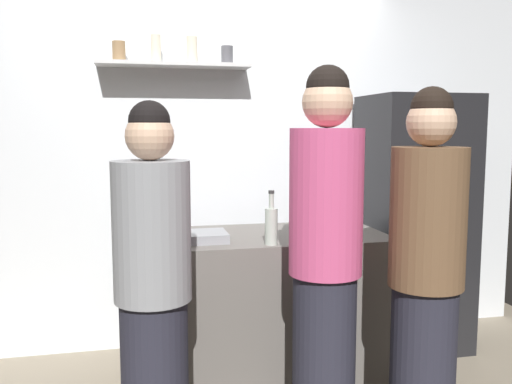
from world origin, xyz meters
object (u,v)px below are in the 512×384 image
Objects in this scene: person_pink_top at (325,262)px; person_brown_jacket at (426,277)px; refrigerator at (413,222)px; wine_bottle_dark_glass at (164,213)px; water_bottle_plastic at (316,214)px; person_grey_hoodie at (153,291)px; wine_bottle_pale_glass at (271,225)px; utensil_holder at (142,237)px; baking_pan at (196,237)px.

person_brown_jacket is (0.43, -0.14, -0.06)m from person_pink_top.
refrigerator is 0.97× the size of person_pink_top.
wine_bottle_dark_glass reaches higher than water_bottle_plastic.
person_pink_top is at bearing 103.96° from person_grey_hoodie.
wine_bottle_dark_glass is at bearing 140.62° from wine_bottle_pale_glass.
utensil_holder is 0.12× the size of person_pink_top.
baking_pan is at bearing -60.41° from wine_bottle_dark_glass.
refrigerator is 7.18× the size of water_bottle_plastic.
person_pink_top reaches higher than water_bottle_plastic.
person_brown_jacket is (0.59, -0.56, -0.17)m from wine_bottle_pale_glass.
person_brown_jacket is (-0.60, -1.21, -0.03)m from refrigerator.
utensil_holder is 0.68m from wine_bottle_pale_glass.
person_pink_top reaches higher than baking_pan.
water_bottle_plastic is (0.74, 0.14, 0.08)m from baking_pan.
wine_bottle_dark_glass is 1.29× the size of water_bottle_plastic.
wine_bottle_dark_glass is (-1.72, -0.21, 0.15)m from refrigerator.
refrigerator is 1.95m from utensil_holder.
utensil_holder is 0.13× the size of person_brown_jacket.
water_bottle_plastic is at bearing -160.44° from person_pink_top.
person_pink_top reaches higher than wine_bottle_pale_glass.
water_bottle_plastic is at bearing 13.46° from utensil_holder.
wine_bottle_pale_glass is 0.77m from person_grey_hoodie.
wine_bottle_pale_glass is 0.47m from water_bottle_plastic.
person_grey_hoodie is at bearing -56.83° from person_pink_top.
person_grey_hoodie is (0.04, -0.45, -0.16)m from utensil_holder.
baking_pan is 0.79m from person_pink_top.
person_pink_top is at bearing -47.19° from baking_pan.
water_bottle_plastic is (1.03, 0.25, 0.05)m from utensil_holder.
refrigerator is 1.35m from person_brown_jacket.
refrigerator is 5.58× the size of wine_bottle_dark_glass.
wine_bottle_dark_glass is at bearing 119.59° from baking_pan.
refrigerator reaches higher than wine_bottle_pale_glass.
wine_bottle_dark_glass reaches higher than wine_bottle_pale_glass.
wine_bottle_dark_glass is 0.90m from water_bottle_plastic.
utensil_holder is (-1.86, -0.58, 0.09)m from refrigerator.
person_brown_jacket is at bearing -26.25° from utensil_holder.
person_pink_top is at bearing -50.93° from wine_bottle_dark_glass.
refrigerator is 1.06× the size of person_grey_hoodie.
wine_bottle_dark_glass is at bearing -105.93° from person_pink_top.
wine_bottle_dark_glass reaches higher than utensil_holder.
utensil_holder is (-0.29, -0.10, 0.03)m from baking_pan.
person_pink_top reaches higher than person_grey_hoodie.
refrigerator is at bearing 17.03° from baking_pan.
water_bottle_plastic is at bearing 10.90° from baking_pan.
person_grey_hoodie is 1.24m from person_brown_jacket.
utensil_holder is 0.96m from person_pink_top.
refrigerator reaches higher than utensil_holder.
person_brown_jacket is at bearing -43.39° from wine_bottle_pale_glass.
wine_bottle_pale_glass is (0.67, -0.07, 0.05)m from utensil_holder.
refrigerator is at bearing 135.47° from person_grey_hoodie.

